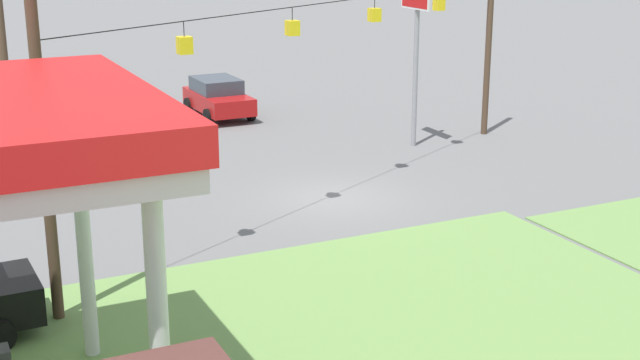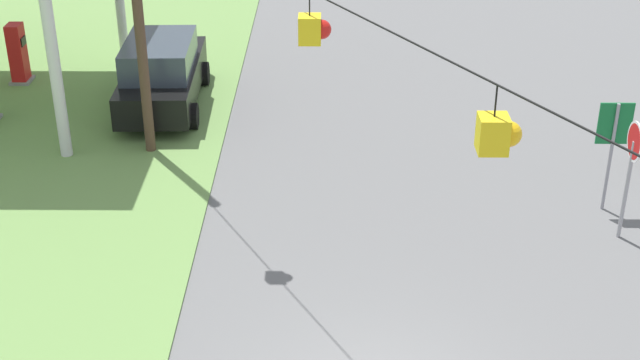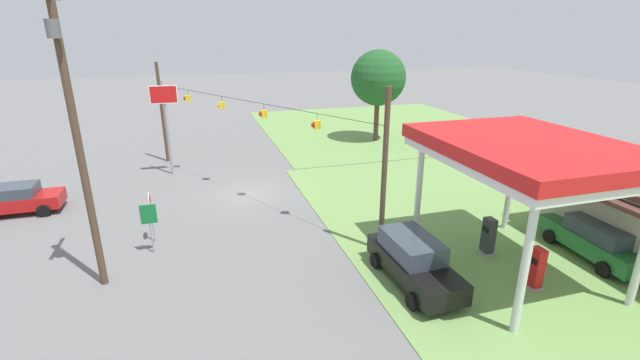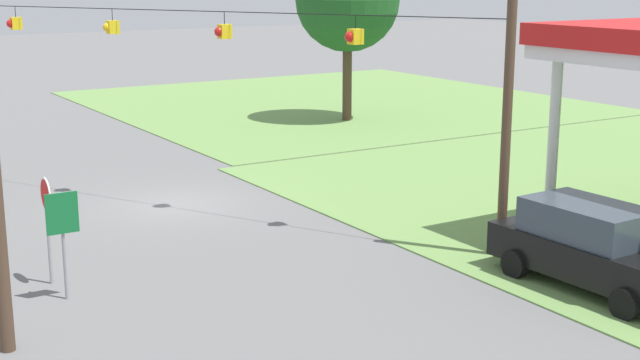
% 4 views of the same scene
% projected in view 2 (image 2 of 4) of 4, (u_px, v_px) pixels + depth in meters
% --- Properties ---
extents(fuel_pump_far, '(0.71, 0.56, 1.74)m').
position_uv_depth(fuel_pump_far, '(18.00, 55.00, 25.27)').
color(fuel_pump_far, gray).
rests_on(fuel_pump_far, ground).
extents(car_at_pumps_front, '(5.04, 2.22, 1.93)m').
position_uv_depth(car_at_pumps_front, '(162.00, 73.00, 23.57)').
color(car_at_pumps_front, black).
rests_on(car_at_pumps_front, ground).
extents(stop_sign_roadside, '(0.80, 0.08, 2.50)m').
position_uv_depth(stop_sign_roadside, '(632.00, 155.00, 17.10)').
color(stop_sign_roadside, '#99999E').
rests_on(stop_sign_roadside, ground).
extents(route_sign, '(0.10, 0.70, 2.40)m').
position_uv_depth(route_sign, '(613.00, 134.00, 18.22)').
color(route_sign, gray).
rests_on(route_sign, ground).
extents(signal_span_gantry, '(18.35, 10.24, 7.54)m').
position_uv_depth(signal_span_gantry, '(386.00, 161.00, 11.54)').
color(signal_span_gantry, '#4C3828').
rests_on(signal_span_gantry, ground).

